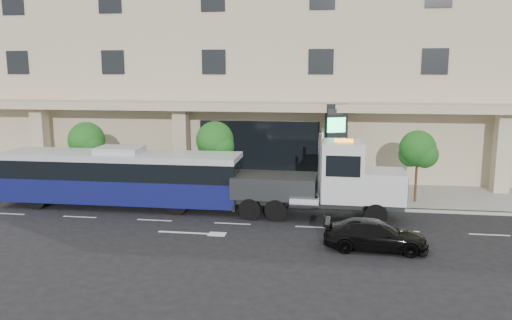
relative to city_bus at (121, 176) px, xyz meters
The scene contains 11 objects.
ground 6.93m from the city_bus, ahead, with size 120.00×120.00×0.00m, color black.
sidewalk 8.06m from the city_bus, 32.27° to the left, with size 120.00×6.00×0.15m, color gray.
curb 6.97m from the city_bus, 10.30° to the left, with size 120.00×0.30×0.15m, color gray.
convention_center 18.09m from the city_bus, 65.49° to the left, with size 60.00×17.60×20.00m.
tree_left 4.56m from the city_bus, 139.65° to the left, with size 2.27×2.20×4.22m.
tree_mid 5.69m from the city_bus, 30.83° to the left, with size 2.28×2.20×4.38m.
tree_right 16.49m from the city_bus, ahead, with size 2.10×2.00×4.04m.
city_bus is the anchor object (origin of this frame).
tow_truck 11.16m from the city_bus, ahead, with size 9.80×2.68×4.46m.
black_sedan 14.22m from the city_bus, 20.45° to the right, with size 1.75×4.32×1.25m, color black.
signage_pylon 12.74m from the city_bus, 22.63° to the left, with size 1.39×0.99×5.31m.
Camera 1 is at (4.52, -24.70, 7.39)m, focal length 35.00 mm.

